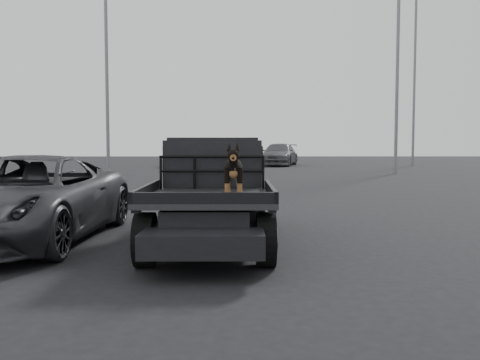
{
  "coord_description": "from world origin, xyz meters",
  "views": [
    {
      "loc": [
        0.07,
        -7.29,
        1.71
      ],
      "look_at": [
        0.09,
        -0.51,
        1.24
      ],
      "focal_mm": 40.0,
      "sensor_mm": 36.0,
      "label": 1
    }
  ],
  "objects_px": {
    "dog": "(234,172)",
    "parked_suv": "(25,199)",
    "distant_car_a": "(186,156)",
    "floodlight_near": "(106,38)",
    "floodlight_far": "(415,58)",
    "distant_car_b": "(279,155)",
    "floodlight_mid": "(398,32)",
    "flatbed_ute": "(212,217)"
  },
  "relations": [
    {
      "from": "floodlight_far",
      "to": "parked_suv",
      "type": "bearing_deg",
      "value": -118.75
    },
    {
      "from": "distant_car_a",
      "to": "floodlight_near",
      "type": "height_order",
      "value": "floodlight_near"
    },
    {
      "from": "floodlight_near",
      "to": "floodlight_mid",
      "type": "xyz_separation_m",
      "value": [
        15.48,
        1.47,
        0.64
      ]
    },
    {
      "from": "floodlight_far",
      "to": "distant_car_b",
      "type": "bearing_deg",
      "value": 176.2
    },
    {
      "from": "floodlight_mid",
      "to": "dog",
      "type": "bearing_deg",
      "value": -111.84
    },
    {
      "from": "flatbed_ute",
      "to": "floodlight_mid",
      "type": "height_order",
      "value": "floodlight_mid"
    },
    {
      "from": "dog",
      "to": "floodlight_near",
      "type": "xyz_separation_m",
      "value": [
        -6.71,
        20.4,
        5.79
      ]
    },
    {
      "from": "distant_car_a",
      "to": "floodlight_near",
      "type": "distance_m",
      "value": 12.6
    },
    {
      "from": "parked_suv",
      "to": "floodlight_near",
      "type": "relative_size",
      "value": 0.41
    },
    {
      "from": "floodlight_near",
      "to": "floodlight_far",
      "type": "relative_size",
      "value": 0.89
    },
    {
      "from": "parked_suv",
      "to": "distant_car_a",
      "type": "xyz_separation_m",
      "value": [
        -0.03,
        29.25,
        0.03
      ]
    },
    {
      "from": "floodlight_near",
      "to": "floodlight_mid",
      "type": "relative_size",
      "value": 0.91
    },
    {
      "from": "floodlight_mid",
      "to": "distant_car_b",
      "type": "bearing_deg",
      "value": 117.79
    },
    {
      "from": "dog",
      "to": "parked_suv",
      "type": "height_order",
      "value": "dog"
    },
    {
      "from": "dog",
      "to": "distant_car_a",
      "type": "distance_m",
      "value": 31.09
    },
    {
      "from": "dog",
      "to": "floodlight_near",
      "type": "bearing_deg",
      "value": 108.21
    },
    {
      "from": "floodlight_mid",
      "to": "floodlight_far",
      "type": "height_order",
      "value": "floodlight_far"
    },
    {
      "from": "distant_car_a",
      "to": "parked_suv",
      "type": "bearing_deg",
      "value": -86.87
    },
    {
      "from": "flatbed_ute",
      "to": "floodlight_near",
      "type": "xyz_separation_m",
      "value": [
        -6.33,
        18.96,
        6.62
      ]
    },
    {
      "from": "floodlight_near",
      "to": "distant_car_a",
      "type": "bearing_deg",
      "value": 73.65
    },
    {
      "from": "flatbed_ute",
      "to": "floodlight_far",
      "type": "bearing_deg",
      "value": 66.28
    },
    {
      "from": "distant_car_a",
      "to": "floodlight_mid",
      "type": "bearing_deg",
      "value": -32.89
    },
    {
      "from": "distant_car_a",
      "to": "distant_car_b",
      "type": "xyz_separation_m",
      "value": [
        6.79,
        1.66,
        0.05
      ]
    },
    {
      "from": "distant_car_b",
      "to": "floodlight_near",
      "type": "distance_m",
      "value": 16.84
    },
    {
      "from": "floodlight_near",
      "to": "floodlight_mid",
      "type": "bearing_deg",
      "value": 5.44
    },
    {
      "from": "parked_suv",
      "to": "distant_car_a",
      "type": "relative_size",
      "value": 1.14
    },
    {
      "from": "flatbed_ute",
      "to": "floodlight_mid",
      "type": "relative_size",
      "value": 0.38
    },
    {
      "from": "distant_car_a",
      "to": "floodlight_mid",
      "type": "xyz_separation_m",
      "value": [
        12.4,
        -9.0,
        6.94
      ]
    },
    {
      "from": "parked_suv",
      "to": "floodlight_mid",
      "type": "distance_m",
      "value": 24.73
    },
    {
      "from": "distant_car_b",
      "to": "floodlight_mid",
      "type": "bearing_deg",
      "value": -48.33
    },
    {
      "from": "floodlight_near",
      "to": "parked_suv",
      "type": "bearing_deg",
      "value": -80.61
    },
    {
      "from": "flatbed_ute",
      "to": "floodlight_mid",
      "type": "xyz_separation_m",
      "value": [
        9.15,
        20.44,
        7.25
      ]
    },
    {
      "from": "dog",
      "to": "floodlight_far",
      "type": "height_order",
      "value": "floodlight_far"
    },
    {
      "from": "floodlight_mid",
      "to": "distant_car_a",
      "type": "bearing_deg",
      "value": 144.04
    },
    {
      "from": "flatbed_ute",
      "to": "parked_suv",
      "type": "height_order",
      "value": "parked_suv"
    },
    {
      "from": "floodlight_far",
      "to": "flatbed_ute",
      "type": "bearing_deg",
      "value": -113.72
    },
    {
      "from": "parked_suv",
      "to": "floodlight_far",
      "type": "distance_m",
      "value": 35.23
    },
    {
      "from": "flatbed_ute",
      "to": "floodlight_near",
      "type": "height_order",
      "value": "floodlight_near"
    },
    {
      "from": "dog",
      "to": "distant_car_b",
      "type": "xyz_separation_m",
      "value": [
        3.15,
        32.53,
        -0.47
      ]
    },
    {
      "from": "distant_car_b",
      "to": "floodlight_far",
      "type": "relative_size",
      "value": 0.39
    },
    {
      "from": "distant_car_b",
      "to": "floodlight_mid",
      "type": "distance_m",
      "value": 13.88
    },
    {
      "from": "dog",
      "to": "flatbed_ute",
      "type": "bearing_deg",
      "value": 104.97
    }
  ]
}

